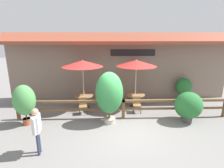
{
  "coord_description": "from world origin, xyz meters",
  "views": [
    {
      "loc": [
        -0.82,
        -6.97,
        3.86
      ],
      "look_at": [
        -0.55,
        1.44,
        1.66
      ],
      "focal_mm": 28.0,
      "sensor_mm": 36.0,
      "label": 1
    }
  ],
  "objects_px": {
    "chair_near_streetside": "(83,105)",
    "patio_umbrella_middle": "(136,63)",
    "chair_middle_wallside": "(133,95)",
    "potted_plant_corner_fern": "(109,94)",
    "chair_middle_streetside": "(137,104)",
    "potted_plant_entrance_palm": "(24,101)",
    "potted_plant_tall_tropical": "(183,87)",
    "patio_umbrella_near": "(83,64)",
    "dining_table_middle": "(135,97)",
    "chair_near_wallside": "(85,95)",
    "potted_plant_broad_leaf": "(188,106)",
    "pedestrian": "(36,125)",
    "dining_table_near": "(84,97)"
  },
  "relations": [
    {
      "from": "patio_umbrella_near",
      "to": "potted_plant_broad_leaf",
      "type": "bearing_deg",
      "value": -19.91
    },
    {
      "from": "patio_umbrella_near",
      "to": "chair_near_streetside",
      "type": "bearing_deg",
      "value": -87.18
    },
    {
      "from": "chair_near_streetside",
      "to": "dining_table_middle",
      "type": "distance_m",
      "value": 3.03
    },
    {
      "from": "dining_table_middle",
      "to": "pedestrian",
      "type": "distance_m",
      "value": 5.81
    },
    {
      "from": "patio_umbrella_near",
      "to": "chair_middle_wallside",
      "type": "bearing_deg",
      "value": 16.27
    },
    {
      "from": "patio_umbrella_near",
      "to": "potted_plant_corner_fern",
      "type": "distance_m",
      "value": 2.62
    },
    {
      "from": "chair_near_streetside",
      "to": "chair_near_wallside",
      "type": "bearing_deg",
      "value": 83.72
    },
    {
      "from": "chair_near_streetside",
      "to": "patio_umbrella_middle",
      "type": "height_order",
      "value": "patio_umbrella_middle"
    },
    {
      "from": "dining_table_middle",
      "to": "potted_plant_broad_leaf",
      "type": "xyz_separation_m",
      "value": [
        2.21,
        -1.94,
        0.17
      ]
    },
    {
      "from": "chair_near_wallside",
      "to": "potted_plant_entrance_palm",
      "type": "height_order",
      "value": "potted_plant_entrance_palm"
    },
    {
      "from": "patio_umbrella_near",
      "to": "pedestrian",
      "type": "distance_m",
      "value": 4.51
    },
    {
      "from": "patio_umbrella_near",
      "to": "potted_plant_entrance_palm",
      "type": "height_order",
      "value": "patio_umbrella_near"
    },
    {
      "from": "dining_table_near",
      "to": "chair_middle_wallside",
      "type": "distance_m",
      "value": 3.05
    },
    {
      "from": "chair_near_wallside",
      "to": "chair_middle_streetside",
      "type": "relative_size",
      "value": 1.0
    },
    {
      "from": "potted_plant_broad_leaf",
      "to": "pedestrian",
      "type": "relative_size",
      "value": 0.86
    },
    {
      "from": "patio_umbrella_middle",
      "to": "potted_plant_corner_fern",
      "type": "xyz_separation_m",
      "value": [
        -1.53,
        -1.98,
        -1.11
      ]
    },
    {
      "from": "patio_umbrella_middle",
      "to": "potted_plant_entrance_palm",
      "type": "xyz_separation_m",
      "value": [
        -5.33,
        -2.05,
        -1.38
      ]
    },
    {
      "from": "patio_umbrella_middle",
      "to": "potted_plant_broad_leaf",
      "type": "distance_m",
      "value": 3.43
    },
    {
      "from": "patio_umbrella_near",
      "to": "patio_umbrella_middle",
      "type": "height_order",
      "value": "same"
    },
    {
      "from": "dining_table_middle",
      "to": "chair_middle_wallside",
      "type": "xyz_separation_m",
      "value": [
        -0.01,
        0.78,
        -0.14
      ]
    },
    {
      "from": "patio_umbrella_near",
      "to": "potted_plant_corner_fern",
      "type": "xyz_separation_m",
      "value": [
        1.41,
        -1.9,
        -1.11
      ]
    },
    {
      "from": "potted_plant_broad_leaf",
      "to": "potted_plant_corner_fern",
      "type": "bearing_deg",
      "value": -179.41
    },
    {
      "from": "chair_middle_streetside",
      "to": "potted_plant_broad_leaf",
      "type": "height_order",
      "value": "potted_plant_broad_leaf"
    },
    {
      "from": "chair_middle_wallside",
      "to": "potted_plant_corner_fern",
      "type": "height_order",
      "value": "potted_plant_corner_fern"
    },
    {
      "from": "potted_plant_entrance_palm",
      "to": "dining_table_near",
      "type": "bearing_deg",
      "value": 39.58
    },
    {
      "from": "patio_umbrella_near",
      "to": "potted_plant_entrance_palm",
      "type": "distance_m",
      "value": 3.4
    },
    {
      "from": "patio_umbrella_middle",
      "to": "pedestrian",
      "type": "distance_m",
      "value": 5.97
    },
    {
      "from": "chair_near_wallside",
      "to": "chair_middle_wallside",
      "type": "height_order",
      "value": "same"
    },
    {
      "from": "chair_middle_streetside",
      "to": "potted_plant_entrance_palm",
      "type": "height_order",
      "value": "potted_plant_entrance_palm"
    },
    {
      "from": "potted_plant_entrance_palm",
      "to": "chair_near_wallside",
      "type": "bearing_deg",
      "value": 50.0
    },
    {
      "from": "chair_near_streetside",
      "to": "dining_table_middle",
      "type": "bearing_deg",
      "value": 6.84
    },
    {
      "from": "patio_umbrella_near",
      "to": "pedestrian",
      "type": "xyz_separation_m",
      "value": [
        -1.04,
        -4.13,
        -1.47
      ]
    },
    {
      "from": "potted_plant_entrance_palm",
      "to": "pedestrian",
      "type": "bearing_deg",
      "value": -57.82
    },
    {
      "from": "patio_umbrella_near",
      "to": "chair_middle_streetside",
      "type": "relative_size",
      "value": 3.28
    },
    {
      "from": "chair_middle_streetside",
      "to": "pedestrian",
      "type": "relative_size",
      "value": 0.5
    },
    {
      "from": "dining_table_near",
      "to": "potted_plant_broad_leaf",
      "type": "height_order",
      "value": "potted_plant_broad_leaf"
    },
    {
      "from": "dining_table_middle",
      "to": "dining_table_near",
      "type": "bearing_deg",
      "value": -178.56
    },
    {
      "from": "potted_plant_entrance_palm",
      "to": "potted_plant_tall_tropical",
      "type": "relative_size",
      "value": 1.29
    },
    {
      "from": "chair_near_streetside",
      "to": "potted_plant_entrance_palm",
      "type": "bearing_deg",
      "value": -164.09
    },
    {
      "from": "potted_plant_broad_leaf",
      "to": "chair_middle_streetside",
      "type": "bearing_deg",
      "value": 152.6
    },
    {
      "from": "chair_near_streetside",
      "to": "potted_plant_tall_tropical",
      "type": "xyz_separation_m",
      "value": [
        6.13,
        1.87,
        0.43
      ]
    },
    {
      "from": "chair_middle_streetside",
      "to": "potted_plant_entrance_palm",
      "type": "distance_m",
      "value": 5.5
    },
    {
      "from": "chair_near_streetside",
      "to": "chair_middle_streetside",
      "type": "bearing_deg",
      "value": -8.01
    },
    {
      "from": "patio_umbrella_near",
      "to": "dining_table_near",
      "type": "relative_size",
      "value": 2.53
    },
    {
      "from": "dining_table_near",
      "to": "potted_plant_corner_fern",
      "type": "xyz_separation_m",
      "value": [
        1.41,
        -1.9,
        0.82
      ]
    },
    {
      "from": "patio_umbrella_middle",
      "to": "pedestrian",
      "type": "bearing_deg",
      "value": -133.38
    },
    {
      "from": "patio_umbrella_middle",
      "to": "chair_middle_wallside",
      "type": "height_order",
      "value": "patio_umbrella_middle"
    },
    {
      "from": "patio_umbrella_near",
      "to": "potted_plant_tall_tropical",
      "type": "relative_size",
      "value": 1.87
    },
    {
      "from": "chair_middle_wallside",
      "to": "pedestrian",
      "type": "xyz_separation_m",
      "value": [
        -3.96,
        -4.99,
        0.61
      ]
    },
    {
      "from": "potted_plant_tall_tropical",
      "to": "pedestrian",
      "type": "xyz_separation_m",
      "value": [
        -7.21,
        -5.2,
        0.18
      ]
    }
  ]
}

